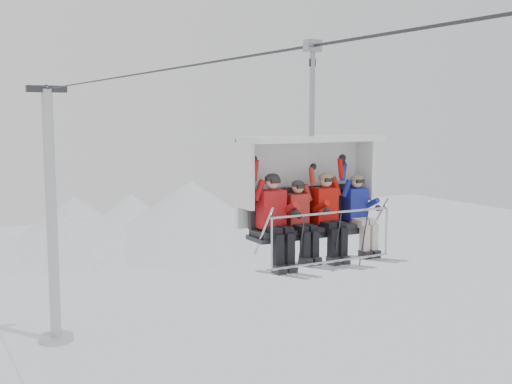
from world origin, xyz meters
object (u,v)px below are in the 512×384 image
skier_center_right (327,212)px  chairlift_carrier (307,185)px  skier_center_left (300,217)px  skier_far_right (359,211)px  skier_far_left (274,216)px  lift_tower_right (52,234)px

skier_center_right → chairlift_carrier: bearing=130.2°
skier_center_left → skier_far_right: skier_far_right is taller
chairlift_carrier → skier_center_left: chairlift_carrier is taller
skier_center_right → skier_far_right: 0.73m
skier_far_left → skier_center_left: size_ratio=1.08×
skier_far_left → skier_center_left: skier_far_left is taller
skier_center_left → skier_center_right: skier_center_right is taller
chairlift_carrier → skier_far_right: (0.99, -0.32, -0.53)m
lift_tower_right → skier_center_right: 24.70m
lift_tower_right → skier_far_right: 24.72m
chairlift_carrier → skier_center_left: (-0.36, -0.32, -0.55)m
lift_tower_right → skier_far_right: lift_tower_right is taller
lift_tower_right → skier_far_right: bearing=-87.7°
skier_far_left → chairlift_carrier: bearing=18.7°
lift_tower_right → skier_center_left: (-0.36, -24.31, 4.42)m
skier_far_right → skier_center_left: bearing=-179.8°
chairlift_carrier → skier_far_left: bearing=-161.3°
lift_tower_right → chairlift_carrier: bearing=-90.0°
chairlift_carrier → skier_far_right: bearing=-17.7°
skier_far_left → skier_center_left: (0.54, -0.02, -0.07)m
lift_tower_right → skier_center_right: bearing=-89.4°
lift_tower_right → skier_far_left: 24.72m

